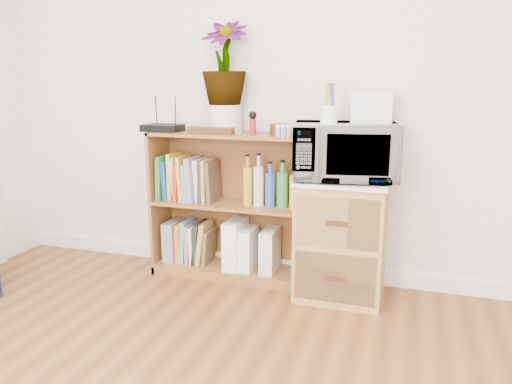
% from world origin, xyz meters
% --- Properties ---
extents(skirting_board, '(4.00, 0.02, 0.10)m').
position_xyz_m(skirting_board, '(0.00, 2.24, 0.05)').
color(skirting_board, white).
rests_on(skirting_board, ground).
extents(bookshelf, '(1.00, 0.30, 0.95)m').
position_xyz_m(bookshelf, '(-0.35, 2.10, 0.47)').
color(bookshelf, brown).
rests_on(bookshelf, ground).
extents(wicker_unit, '(0.50, 0.45, 0.70)m').
position_xyz_m(wicker_unit, '(0.40, 2.02, 0.35)').
color(wicker_unit, '#9E7542').
rests_on(wicker_unit, ground).
extents(microwave, '(0.64, 0.49, 0.32)m').
position_xyz_m(microwave, '(0.40, 2.02, 0.88)').
color(microwave, silver).
rests_on(microwave, wicker_unit).
extents(pen_cup, '(0.09, 0.09, 0.10)m').
position_xyz_m(pen_cup, '(0.32, 1.93, 1.09)').
color(pen_cup, white).
rests_on(pen_cup, microwave).
extents(small_appliance, '(0.22, 0.19, 0.18)m').
position_xyz_m(small_appliance, '(0.54, 2.11, 1.13)').
color(small_appliance, silver).
rests_on(small_appliance, microwave).
extents(router, '(0.25, 0.17, 0.04)m').
position_xyz_m(router, '(-0.79, 2.08, 0.97)').
color(router, black).
rests_on(router, bookshelf).
extents(white_bowl, '(0.13, 0.13, 0.03)m').
position_xyz_m(white_bowl, '(-0.53, 2.07, 0.97)').
color(white_bowl, silver).
rests_on(white_bowl, bookshelf).
extents(plant_pot, '(0.21, 0.21, 0.18)m').
position_xyz_m(plant_pot, '(-0.37, 2.12, 1.04)').
color(plant_pot, silver).
rests_on(plant_pot, bookshelf).
extents(potted_plant, '(0.28, 0.28, 0.51)m').
position_xyz_m(potted_plant, '(-0.37, 2.12, 1.38)').
color(potted_plant, '#2E7535').
rests_on(potted_plant, plant_pot).
extents(trinket_box, '(0.28, 0.07, 0.05)m').
position_xyz_m(trinket_box, '(-0.42, 2.00, 0.97)').
color(trinket_box, '#3B2110').
rests_on(trinket_box, bookshelf).
extents(kokeshi_doll, '(0.04, 0.04, 0.10)m').
position_xyz_m(kokeshi_doll, '(-0.17, 2.06, 1.00)').
color(kokeshi_doll, '#AD151A').
rests_on(kokeshi_doll, bookshelf).
extents(wooden_bowl, '(0.11, 0.11, 0.07)m').
position_xyz_m(wooden_bowl, '(-0.02, 2.11, 0.98)').
color(wooden_bowl, '#38200F').
rests_on(wooden_bowl, bookshelf).
extents(paint_jars, '(0.12, 0.04, 0.06)m').
position_xyz_m(paint_jars, '(0.04, 2.01, 0.98)').
color(paint_jars, pink).
rests_on(paint_jars, bookshelf).
extents(file_box, '(0.08, 0.22, 0.27)m').
position_xyz_m(file_box, '(-0.75, 2.10, 0.21)').
color(file_box, gray).
rests_on(file_box, bookshelf).
extents(magazine_holder_left, '(0.10, 0.25, 0.32)m').
position_xyz_m(magazine_holder_left, '(-0.30, 2.09, 0.23)').
color(magazine_holder_left, white).
rests_on(magazine_holder_left, bookshelf).
extents(magazine_holder_mid, '(0.09, 0.22, 0.27)m').
position_xyz_m(magazine_holder_mid, '(-0.21, 2.09, 0.20)').
color(magazine_holder_mid, white).
rests_on(magazine_holder_mid, bookshelf).
extents(magazine_holder_right, '(0.09, 0.22, 0.28)m').
position_xyz_m(magazine_holder_right, '(-0.06, 2.09, 0.21)').
color(magazine_holder_right, silver).
rests_on(magazine_holder_right, bookshelf).
extents(cookbooks, '(0.38, 0.20, 0.31)m').
position_xyz_m(cookbooks, '(-0.63, 2.10, 0.64)').
color(cookbooks, '#207A2E').
rests_on(cookbooks, bookshelf).
extents(liquor_bottles, '(0.45, 0.07, 0.32)m').
position_xyz_m(liquor_bottles, '(-0.02, 2.10, 0.64)').
color(liquor_bottles, '#B79422').
rests_on(liquor_bottles, bookshelf).
extents(lower_books, '(0.24, 0.19, 0.29)m').
position_xyz_m(lower_books, '(-0.59, 2.10, 0.20)').
color(lower_books, orange).
rests_on(lower_books, bookshelf).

